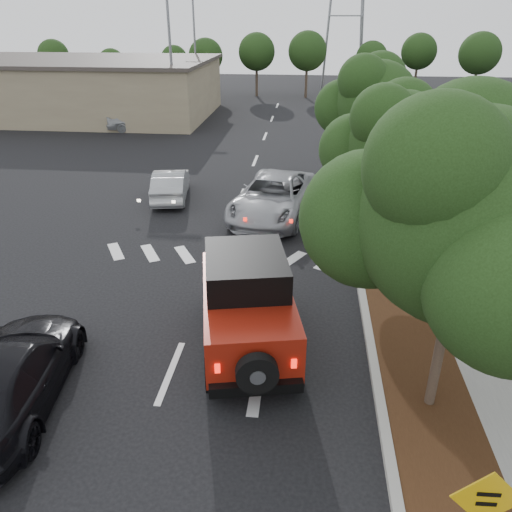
# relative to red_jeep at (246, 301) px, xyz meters

# --- Properties ---
(ground) EXTENTS (120.00, 120.00, 0.00)m
(ground) POSITION_rel_red_jeep_xyz_m (-1.58, -1.35, -1.18)
(ground) COLOR black
(ground) RESTS_ON ground
(curb) EXTENTS (0.20, 70.00, 0.15)m
(curb) POSITION_rel_red_jeep_xyz_m (3.02, 10.65, -1.11)
(curb) COLOR #9E9B93
(curb) RESTS_ON ground
(planting_strip) EXTENTS (1.80, 70.00, 0.12)m
(planting_strip) POSITION_rel_red_jeep_xyz_m (4.02, 10.65, -1.12)
(planting_strip) COLOR black
(planting_strip) RESTS_ON ground
(sidewalk) EXTENTS (2.00, 70.00, 0.12)m
(sidewalk) POSITION_rel_red_jeep_xyz_m (5.92, 10.65, -1.12)
(sidewalk) COLOR gray
(sidewalk) RESTS_ON ground
(hedge) EXTENTS (0.80, 70.00, 0.80)m
(hedge) POSITION_rel_red_jeep_xyz_m (7.32, 10.65, -0.78)
(hedge) COLOR black
(hedge) RESTS_ON ground
(commercial_building) EXTENTS (22.00, 12.00, 4.00)m
(commercial_building) POSITION_rel_red_jeep_xyz_m (-17.58, 28.65, 0.82)
(commercial_building) COLOR #807258
(commercial_building) RESTS_ON ground
(transmission_tower) EXTENTS (7.00, 4.00, 28.00)m
(transmission_tower) POSITION_rel_red_jeep_xyz_m (4.42, 46.65, -1.18)
(transmission_tower) COLOR slate
(transmission_tower) RESTS_ON ground
(street_tree_near) EXTENTS (3.80, 3.80, 5.92)m
(street_tree_near) POSITION_rel_red_jeep_xyz_m (4.02, -1.85, -1.18)
(street_tree_near) COLOR black
(street_tree_near) RESTS_ON ground
(street_tree_mid) EXTENTS (3.20, 3.20, 5.32)m
(street_tree_mid) POSITION_rel_red_jeep_xyz_m (4.02, 5.15, -1.18)
(street_tree_mid) COLOR black
(street_tree_mid) RESTS_ON ground
(street_tree_far) EXTENTS (3.40, 3.40, 5.62)m
(street_tree_far) POSITION_rel_red_jeep_xyz_m (4.02, 11.65, -1.18)
(street_tree_far) COLOR black
(street_tree_far) RESTS_ON ground
(light_pole_a) EXTENTS (2.00, 0.22, 9.00)m
(light_pole_a) POSITION_rel_red_jeep_xyz_m (-8.08, 24.65, -1.18)
(light_pole_a) COLOR slate
(light_pole_a) RESTS_ON ground
(light_pole_b) EXTENTS (2.00, 0.22, 9.00)m
(light_pole_b) POSITION_rel_red_jeep_xyz_m (-9.08, 36.65, -1.18)
(light_pole_b) COLOR slate
(light_pole_b) RESTS_ON ground
(red_jeep) EXTENTS (2.80, 4.74, 2.33)m
(red_jeep) POSITION_rel_red_jeep_xyz_m (0.00, 0.00, 0.00)
(red_jeep) COLOR black
(red_jeep) RESTS_ON ground
(silver_suv_ahead) EXTENTS (3.64, 6.14, 1.60)m
(silver_suv_ahead) POSITION_rel_red_jeep_xyz_m (0.01, 8.54, -0.38)
(silver_suv_ahead) COLOR #9A9BA1
(silver_suv_ahead) RESTS_ON ground
(black_suv_oncoming) EXTENTS (2.67, 5.16, 1.43)m
(black_suv_oncoming) POSITION_rel_red_jeep_xyz_m (-4.54, -2.65, -0.47)
(black_suv_oncoming) COLOR black
(black_suv_oncoming) RESTS_ON ground
(silver_sedan_oncoming) EXTENTS (1.97, 4.05, 1.28)m
(silver_sedan_oncoming) POSITION_rel_red_jeep_xyz_m (-4.58, 10.16, -0.54)
(silver_sedan_oncoming) COLOR #A1A4A8
(silver_sedan_oncoming) RESTS_ON ground
(parked_suv) EXTENTS (4.66, 3.05, 1.47)m
(parked_suv) POSITION_rel_red_jeep_xyz_m (-10.41, 23.74, -0.44)
(parked_suv) COLOR #A0A3A7
(parked_suv) RESTS_ON ground
(speed_hump_sign) EXTENTS (0.96, 0.09, 2.05)m
(speed_hump_sign) POSITION_rel_red_jeep_xyz_m (3.82, -5.36, 0.24)
(speed_hump_sign) COLOR slate
(speed_hump_sign) RESTS_ON ground
(terracotta_planter) EXTENTS (0.69, 0.69, 1.20)m
(terracotta_planter) POSITION_rel_red_jeep_xyz_m (5.36, 1.66, -0.37)
(terracotta_planter) COLOR brown
(terracotta_planter) RESTS_ON ground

